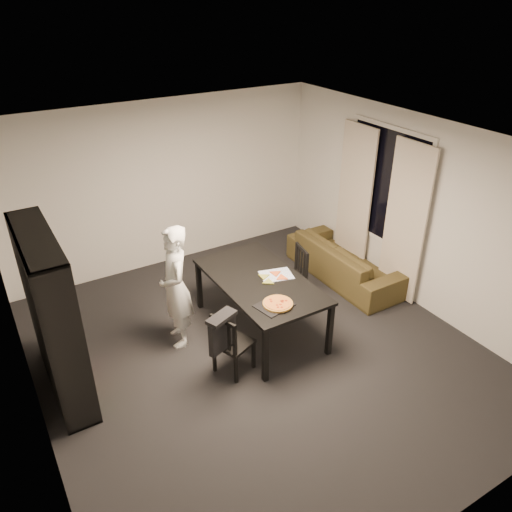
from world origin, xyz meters
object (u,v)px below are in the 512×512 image
chair_left (229,341)px  person (176,287)px  bookshelf (53,317)px  baking_tray (274,305)px  pepperoni_pizza (278,304)px  chair_right (295,272)px  dining_table (260,284)px  sofa (345,260)px

chair_left → person: bearing=-5.5°
bookshelf → person: bearing=4.4°
bookshelf → chair_left: size_ratio=2.32×
chair_left → baking_tray: 0.66m
baking_tray → pepperoni_pizza: size_ratio=1.14×
chair_left → person: (-0.26, 0.87, 0.33)m
pepperoni_pizza → bookshelf: bearing=160.5°
chair_right → pepperoni_pizza: (-0.88, -0.91, 0.31)m
bookshelf → chair_right: 3.21m
baking_tray → dining_table: bearing=74.3°
sofa → dining_table: bearing=104.3°
bookshelf → person: (1.42, 0.11, -0.15)m
dining_table → chair_right: chair_right is taller
person → baking_tray: size_ratio=3.98×
chair_left → chair_right: bearing=-82.1°
dining_table → chair_left: (-0.74, -0.55, -0.23)m
dining_table → chair_right: 0.85m
bookshelf → baking_tray: size_ratio=4.75×
dining_table → sofa: dining_table is taller
chair_left → person: person is taller
chair_left → baking_tray: chair_left is taller
sofa → pepperoni_pizza: bearing=118.7°
chair_left → chair_right: 1.73m
dining_table → person: (-1.00, 0.33, 0.10)m
chair_left → pepperoni_pizza: chair_left is taller
bookshelf → pepperoni_pizza: bookshelf is taller
bookshelf → pepperoni_pizza: bearing=-19.5°
person → baking_tray: person is taller
pepperoni_pizza → sofa: 2.25m
pepperoni_pizza → sofa: size_ratio=0.17×
pepperoni_pizza → chair_right: bearing=45.7°
baking_tray → pepperoni_pizza: 0.05m
chair_right → pepperoni_pizza: 1.30m
bookshelf → baking_tray: 2.40m
sofa → baking_tray: bearing=117.9°
dining_table → sofa: 1.90m
chair_right → sofa: (1.04, 0.15, -0.19)m
chair_right → pepperoni_pizza: bearing=-33.1°
bookshelf → sofa: bookshelf is taller
dining_table → chair_left: size_ratio=2.24×
person → chair_left: bearing=27.4°
bookshelf → dining_table: bookshelf is taller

